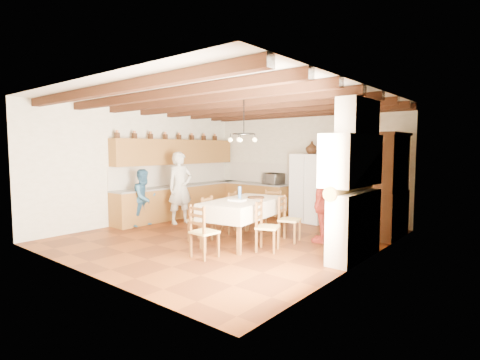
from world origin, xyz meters
The scene contains 31 objects.
floor centered at (0.00, 0.00, -0.01)m, with size 6.00×6.50×0.02m, color #522610.
ceiling centered at (0.00, 0.00, 3.01)m, with size 6.00×6.50×0.02m, color silver.
wall_back centered at (0.00, 3.26, 1.50)m, with size 6.00×0.02×3.00m, color beige.
wall_front centered at (0.00, -3.26, 1.50)m, with size 6.00×0.02×3.00m, color beige.
wall_left centered at (-3.01, 0.00, 1.50)m, with size 0.02×6.50×3.00m, color beige.
wall_right centered at (3.01, 0.00, 1.50)m, with size 0.02×6.50×3.00m, color beige.
ceiling_beams centered at (0.00, 0.00, 2.91)m, with size 6.00×6.30×0.16m, color #331E10, non-canonical shape.
lower_cabinets_left centered at (-2.70, 1.05, 0.43)m, with size 0.60×4.30×0.86m, color brown.
lower_cabinets_back centered at (-1.55, 2.95, 0.43)m, with size 2.30×0.60×0.86m, color brown.
countertop_left centered at (-2.70, 1.05, 0.88)m, with size 0.62×4.30×0.04m, color gray.
countertop_back centered at (-1.55, 2.95, 0.88)m, with size 2.34×0.62×0.04m, color gray.
backsplash_left centered at (-2.98, 1.05, 1.20)m, with size 0.03×4.30×0.60m, color beige.
backsplash_back centered at (-1.55, 3.23, 1.20)m, with size 2.30×0.03×0.60m, color beige.
upper_cabinets centered at (-2.83, 1.05, 1.85)m, with size 0.35×4.20×0.70m, color brown.
fireplace centered at (2.72, 0.20, 1.40)m, with size 0.56×1.60×2.80m, color #F0E0CA, non-canonical shape.
wall_picture centered at (1.55, 3.23, 1.85)m, with size 0.34×0.03×0.42m, color #2D2315.
refrigerator centered at (0.55, 2.74, 0.90)m, with size 0.90×0.74×1.80m, color white.
hutch centered at (2.75, 2.23, 1.15)m, with size 0.53×1.26×2.29m, color #33190D, non-canonical shape.
dining_table centered at (0.52, -0.09, 0.80)m, with size 1.34×2.17×0.89m.
chandelier centered at (0.52, -0.09, 2.25)m, with size 0.47×0.47×0.03m, color black.
chair_left_near centered at (-0.20, -0.65, 0.48)m, with size 0.42×0.40×0.96m, color brown, non-canonical shape.
chair_left_far centered at (-0.33, 0.29, 0.48)m, with size 0.42×0.40×0.96m, color brown, non-canonical shape.
chair_right_near centered at (1.33, -0.37, 0.48)m, with size 0.42×0.40×0.96m, color brown, non-canonical shape.
chair_right_far centered at (1.27, 0.52, 0.48)m, with size 0.42×0.40×0.96m, color brown, non-canonical shape.
chair_end_near centered at (0.69, -1.43, 0.48)m, with size 0.42×0.40×0.96m, color brown, non-canonical shape.
chair_end_far centered at (0.40, 1.10, 0.48)m, with size 0.42×0.40×0.96m, color brown, non-canonical shape.
person_man centered at (-1.95, 0.35, 0.93)m, with size 0.68×0.45×1.86m, color silver.
person_woman_blue centered at (-2.38, -0.47, 0.72)m, with size 0.70×0.54×1.44m, color #336894.
person_woman_red centered at (1.81, 0.92, 0.79)m, with size 0.92×0.38×1.57m, color #BA3627.
microwave centered at (-0.80, 2.95, 1.06)m, with size 0.59×0.40×0.32m, color silver.
fridge_vase centered at (0.55, 2.74, 1.97)m, with size 0.32×0.32×0.34m, color #33190D.
Camera 1 is at (5.37, -6.12, 1.97)m, focal length 28.00 mm.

